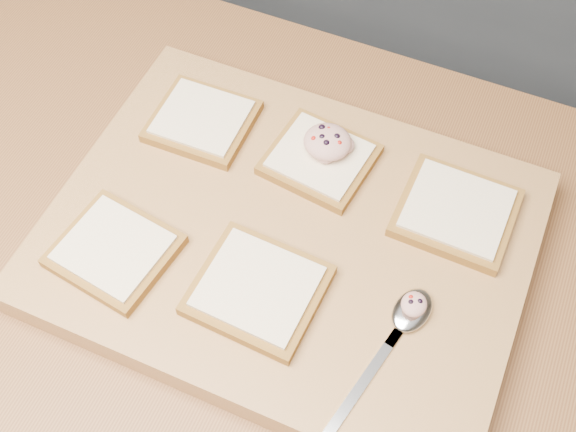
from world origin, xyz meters
name	(u,v)px	position (x,y,z in m)	size (l,w,h in m)	color
cutting_board	(288,240)	(-0.07, 0.06, 0.92)	(0.51, 0.39, 0.04)	#B8834F
bread_far_left	(202,120)	(-0.22, 0.16, 0.95)	(0.12, 0.11, 0.02)	olive
bread_far_center	(320,159)	(-0.08, 0.16, 0.95)	(0.12, 0.12, 0.02)	olive
bread_far_right	(456,212)	(0.09, 0.15, 0.95)	(0.12, 0.11, 0.02)	olive
bread_near_left	(114,250)	(-0.23, -0.04, 0.95)	(0.13, 0.12, 0.02)	olive
bread_near_center	(258,289)	(-0.07, -0.02, 0.95)	(0.13, 0.12, 0.02)	olive
tuna_salad_dollop	(328,142)	(-0.07, 0.17, 0.97)	(0.05, 0.05, 0.03)	tan
spoon	(405,320)	(0.08, 0.01, 0.95)	(0.06, 0.18, 0.01)	silver
spoon_salad	(414,304)	(0.08, 0.02, 0.96)	(0.03, 0.03, 0.02)	tan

